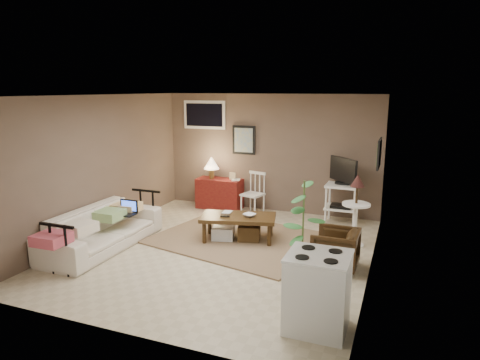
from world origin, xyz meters
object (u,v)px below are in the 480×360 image
at_px(coffee_table, 238,226).
at_px(tv_stand, 342,189).
at_px(red_console, 219,191).
at_px(sofa, 102,222).
at_px(side_table, 356,202).
at_px(stove, 318,292).
at_px(armchair, 335,247).
at_px(spindle_chair, 253,195).
at_px(potted_plant, 303,236).

height_order(coffee_table, tv_stand, tv_stand).
xyz_separation_m(coffee_table, red_console, (-1.11, 1.72, 0.12)).
distance_m(sofa, side_table, 4.05).
height_order(sofa, stove, sofa).
bearing_deg(coffee_table, side_table, 14.12).
xyz_separation_m(red_console, tv_stand, (2.57, -0.12, 0.28)).
bearing_deg(side_table, armchair, -98.79).
bearing_deg(sofa, stove, -106.99).
height_order(red_console, spindle_chair, red_console).
distance_m(red_console, side_table, 3.23).
xyz_separation_m(tv_stand, stove, (0.30, -3.78, -0.24)).
distance_m(coffee_table, armchair, 1.77).
bearing_deg(stove, coffee_table, 128.91).
bearing_deg(armchair, tv_stand, -172.76).
distance_m(red_console, stove, 4.85).
bearing_deg(potted_plant, sofa, 171.27).
bearing_deg(armchair, potted_plant, -11.72).
xyz_separation_m(red_console, stove, (2.87, -3.90, 0.04)).
bearing_deg(red_console, tv_stand, -2.74).
relative_size(coffee_table, stove, 1.59).
height_order(sofa, side_table, side_table).
relative_size(coffee_table, red_console, 1.22).
xyz_separation_m(spindle_chair, potted_plant, (1.75, -3.18, 0.39)).
bearing_deg(side_table, sofa, -157.72).
bearing_deg(stove, spindle_chair, 118.58).
height_order(red_console, armchair, red_console).
relative_size(coffee_table, sofa, 0.62).
xyz_separation_m(spindle_chair, stove, (2.06, -3.78, 0.02)).
xyz_separation_m(armchair, potted_plant, (-0.24, -1.05, 0.48)).
bearing_deg(coffee_table, spindle_chair, 100.61).
xyz_separation_m(coffee_table, tv_stand, (1.46, 1.60, 0.40)).
bearing_deg(side_table, stove, -91.80).
distance_m(spindle_chair, potted_plant, 3.65).
relative_size(spindle_chair, side_table, 0.72).
bearing_deg(tv_stand, coffee_table, -132.41).
xyz_separation_m(side_table, potted_plant, (-0.39, -2.04, 0.06)).
height_order(sofa, tv_stand, tv_stand).
bearing_deg(stove, armchair, 92.45).
bearing_deg(red_console, potted_plant, -52.18).
bearing_deg(potted_plant, coffee_table, 132.58).
relative_size(tv_stand, stove, 1.49).
bearing_deg(sofa, coffee_table, -60.59).
bearing_deg(coffee_table, tv_stand, 47.59).
relative_size(coffee_table, tv_stand, 1.07).
height_order(tv_stand, armchair, tv_stand).
bearing_deg(sofa, tv_stand, -51.50).
relative_size(coffee_table, armchair, 2.14).
distance_m(red_console, potted_plant, 4.20).
height_order(spindle_chair, armchair, spindle_chair).
height_order(spindle_chair, side_table, side_table).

